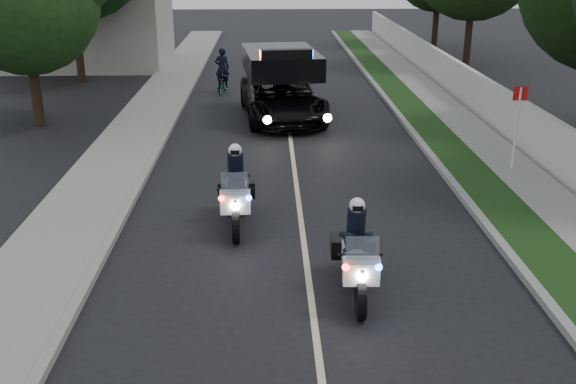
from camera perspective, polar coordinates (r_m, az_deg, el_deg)
The scene contains 18 objects.
ground at distance 11.48m, azimuth 2.21°, elevation -10.78°, with size 120.00×120.00×0.00m, color black.
curb_right at distance 21.22m, azimuth 11.49°, elevation 3.83°, with size 0.20×60.00×0.15m, color gray.
grass_verge at distance 21.39m, azimuth 13.32°, elevation 3.83°, with size 1.20×60.00×0.16m, color #193814.
sidewalk_right at distance 21.76m, azimuth 16.64°, elevation 3.80°, with size 1.40×60.00×0.16m, color gray.
property_wall at distance 21.93m, azimuth 19.30°, elevation 5.45°, with size 0.22×60.00×1.50m, color beige.
curb_left at distance 20.93m, azimuth -10.98°, elevation 3.64°, with size 0.20×60.00×0.15m, color gray.
sidewalk_left at distance 21.13m, azimuth -13.93°, elevation 3.58°, with size 2.00×60.00×0.16m, color gray.
lane_marking at distance 20.69m, azimuth 0.33°, elevation 3.62°, with size 0.12×50.00×0.01m, color #BFB78C.
police_moto_left at distance 15.15m, azimuth -4.38°, elevation -2.81°, with size 0.77×2.20×1.87m, color silver, non-canonical shape.
police_moto_right at distance 12.34m, azimuth 5.73°, elevation -8.50°, with size 0.73×2.10×1.78m, color white, non-canonical shape.
police_suv at distance 24.60m, azimuth -0.49°, elevation 6.30°, with size 2.71×5.85×2.85m, color black.
bicycle at distance 29.31m, azimuth -5.57°, elevation 8.47°, with size 0.54×1.56×0.81m, color black.
cyclist at distance 29.31m, azimuth -5.57°, elevation 8.47°, with size 0.61×0.41×1.69m, color black.
sign_post at distance 19.55m, azimuth 18.48°, elevation 1.53°, with size 0.39×0.39×2.51m, color red, non-canonical shape.
tree_right_d at distance 36.67m, azimuth 14.91°, elevation 10.26°, with size 6.52×6.52×10.87m, color #1E3D14, non-canonical shape.
tree_right_e at distance 44.07m, azimuth 12.34°, elevation 12.04°, with size 5.83×5.83×9.71m, color #183410, non-canonical shape.
tree_left_near at distance 25.21m, azimuth -20.39°, elevation 5.37°, with size 4.98×4.98×8.31m, color #1E4216, non-canonical shape.
tree_left_far at distance 32.97m, azimuth -17.16°, elevation 8.99°, with size 7.40×7.40×12.33m, color #113410, non-canonical shape.
Camera 1 is at (-0.74, -9.82, 5.90)m, focal length 41.66 mm.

